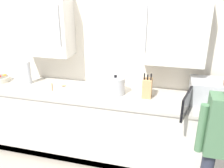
# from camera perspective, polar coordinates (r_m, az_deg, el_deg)

# --- Properties ---
(back_wall_tiled) EXTENTS (4.20, 0.44, 2.52)m
(back_wall_tiled) POSITION_cam_1_polar(r_m,az_deg,el_deg) (3.13, -0.91, 8.35)
(back_wall_tiled) COLOR beige
(back_wall_tiled) RESTS_ON ground_plane
(counter_unit) EXTENTS (3.63, 0.70, 0.91)m
(counter_unit) POSITION_cam_1_polar(r_m,az_deg,el_deg) (3.18, -2.43, -9.63)
(counter_unit) COLOR beige
(counter_unit) RESTS_ON ground_plane
(microwave_oven) EXTENTS (0.68, 0.77, 0.26)m
(microwave_oven) POSITION_cam_1_polar(r_m,az_deg,el_deg) (2.88, 23.48, -1.89)
(microwave_oven) COLOR #B7BABF
(microwave_oven) RESTS_ON counter_unit
(wooden_spoon) EXTENTS (0.24, 0.22, 0.02)m
(wooden_spoon) POSITION_cam_1_polar(r_m,az_deg,el_deg) (3.22, -13.12, -0.52)
(wooden_spoon) COLOR tan
(wooden_spoon) RESTS_ON counter_unit
(knife_block) EXTENTS (0.11, 0.15, 0.31)m
(knife_block) POSITION_cam_1_polar(r_m,az_deg,el_deg) (2.84, 8.59, -0.93)
(knife_block) COLOR tan
(knife_block) RESTS_ON counter_unit
(thermos_flask) EXTENTS (0.09, 0.09, 0.31)m
(thermos_flask) POSITION_cam_1_polar(r_m,az_deg,el_deg) (3.41, -19.88, 2.64)
(thermos_flask) COLOR #B7BABF
(thermos_flask) RESTS_ON counter_unit
(stock_pot) EXTENTS (0.33, 0.24, 0.25)m
(stock_pot) POSITION_cam_1_polar(r_m,az_deg,el_deg) (2.90, 0.85, -0.37)
(stock_pot) COLOR #B7BABF
(stock_pot) RESTS_ON counter_unit
(fruit_bowl) EXTENTS (0.27, 0.27, 0.10)m
(fruit_bowl) POSITION_cam_1_polar(r_m,az_deg,el_deg) (3.68, -25.59, 1.20)
(fruit_bowl) COLOR beige
(fruit_bowl) RESTS_ON counter_unit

